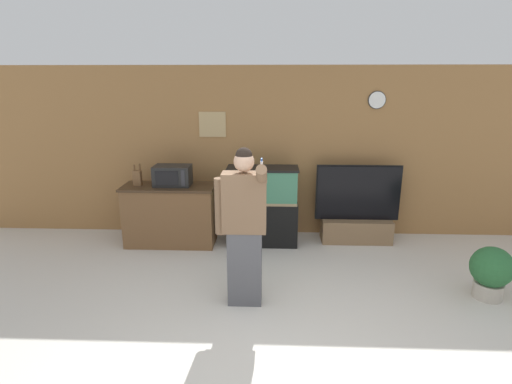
{
  "coord_description": "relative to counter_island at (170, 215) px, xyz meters",
  "views": [
    {
      "loc": [
        -0.11,
        -2.99,
        2.4
      ],
      "look_at": [
        -0.3,
        1.76,
        1.05
      ],
      "focal_mm": 28.0,
      "sensor_mm": 36.0,
      "label": 1
    }
  ],
  "objects": [
    {
      "name": "aquarium_on_stand",
      "position": [
        1.37,
        0.08,
        0.13
      ],
      "size": [
        1.04,
        0.45,
        1.17
      ],
      "color": "black",
      "rests_on": "ground_plane"
    },
    {
      "name": "person_standing",
      "position": [
        1.21,
        -1.61,
        0.45
      ],
      "size": [
        0.55,
        0.41,
        1.74
      ],
      "color": "#515156",
      "rests_on": "ground_plane"
    },
    {
      "name": "knife_block",
      "position": [
        -0.45,
        0.0,
        0.57
      ],
      "size": [
        0.12,
        0.09,
        0.32
      ],
      "color": "brown",
      "rests_on": "counter_island"
    },
    {
      "name": "wall_back_paneled",
      "position": [
        1.6,
        0.56,
        0.85
      ],
      "size": [
        10.0,
        0.08,
        2.6
      ],
      "color": "olive",
      "rests_on": "ground_plane"
    },
    {
      "name": "counter_island",
      "position": [
        0.0,
        0.0,
        0.0
      ],
      "size": [
        1.35,
        0.55,
        0.9
      ],
      "color": "brown",
      "rests_on": "ground_plane"
    },
    {
      "name": "tv_on_stand",
      "position": [
        2.8,
        0.22,
        -0.11
      ],
      "size": [
        1.26,
        0.4,
        1.18
      ],
      "color": "brown",
      "rests_on": "ground_plane"
    },
    {
      "name": "microwave",
      "position": [
        0.06,
        0.03,
        0.6
      ],
      "size": [
        0.53,
        0.34,
        0.29
      ],
      "color": "black",
      "rests_on": "counter_island"
    },
    {
      "name": "ground_plane",
      "position": [
        1.6,
        -2.57,
        -0.45
      ],
      "size": [
        18.0,
        18.0,
        0.0
      ],
      "primitive_type": "plane",
      "color": "beige"
    },
    {
      "name": "potted_plant",
      "position": [
        3.97,
        -1.4,
        -0.12
      ],
      "size": [
        0.46,
        0.46,
        0.61
      ],
      "color": "#B2A899",
      "rests_on": "ground_plane"
    }
  ]
}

